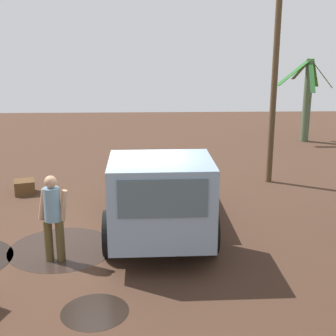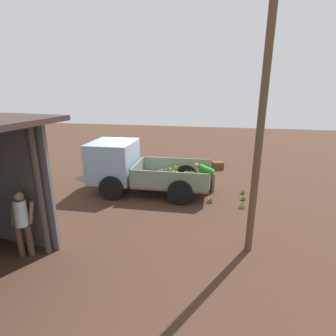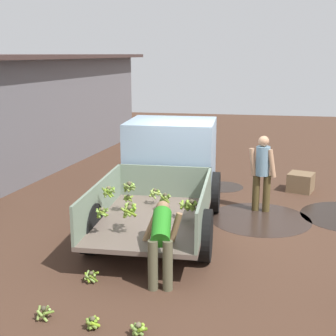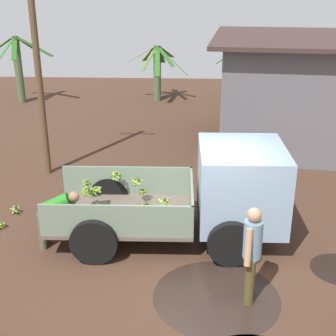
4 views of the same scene
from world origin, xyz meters
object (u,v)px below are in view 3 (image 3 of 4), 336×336
at_px(banana_bunch_on_ground_1, 91,276).
at_px(wooden_crate_1, 301,182).
at_px(cargo_truck, 168,165).
at_px(person_foreground_visitor, 262,170).
at_px(banana_bunch_on_ground_0, 44,312).
at_px(banana_bunch_on_ground_2, 92,322).
at_px(banana_bunch_on_ground_3, 138,329).
at_px(person_worker_loading, 161,237).

height_order(banana_bunch_on_ground_1, wooden_crate_1, wooden_crate_1).
height_order(cargo_truck, wooden_crate_1, cargo_truck).
relative_size(person_foreground_visitor, banana_bunch_on_ground_0, 7.49).
distance_m(banana_bunch_on_ground_2, wooden_crate_1, 7.61).
relative_size(banana_bunch_on_ground_0, banana_bunch_on_ground_1, 0.97).
bearing_deg(banana_bunch_on_ground_2, banana_bunch_on_ground_3, -93.58).
bearing_deg(wooden_crate_1, cargo_truck, 125.46).
height_order(cargo_truck, person_foreground_visitor, cargo_truck).
bearing_deg(cargo_truck, wooden_crate_1, -55.67).
relative_size(person_worker_loading, banana_bunch_on_ground_1, 5.03).
xyz_separation_m(person_worker_loading, banana_bunch_on_ground_0, (-1.34, 1.33, -0.62)).
relative_size(cargo_truck, banana_bunch_on_ground_0, 20.71).
xyz_separation_m(person_worker_loading, wooden_crate_1, (5.46, -2.59, -0.50)).
distance_m(cargo_truck, wooden_crate_1, 3.86).
bearing_deg(person_foreground_visitor, banana_bunch_on_ground_1, -24.29).
relative_size(banana_bunch_on_ground_2, wooden_crate_1, 0.36).
bearing_deg(banana_bunch_on_ground_0, wooden_crate_1, -29.99).
height_order(person_foreground_visitor, banana_bunch_on_ground_1, person_foreground_visitor).
bearing_deg(banana_bunch_on_ground_0, person_foreground_visitor, -29.88).
bearing_deg(banana_bunch_on_ground_3, person_worker_loading, -0.38).
bearing_deg(person_worker_loading, person_foreground_visitor, -30.31).
height_order(person_worker_loading, banana_bunch_on_ground_1, person_worker_loading).
bearing_deg(banana_bunch_on_ground_0, banana_bunch_on_ground_2, -97.43).
bearing_deg(person_foreground_visitor, person_worker_loading, -13.28).
bearing_deg(banana_bunch_on_ground_3, person_foreground_visitor, -16.91).
height_order(person_worker_loading, banana_bunch_on_ground_2, person_worker_loading).
height_order(person_foreground_visitor, wooden_crate_1, person_foreground_visitor).
relative_size(person_foreground_visitor, banana_bunch_on_ground_2, 8.03).
xyz_separation_m(banana_bunch_on_ground_3, wooden_crate_1, (6.93, -2.60, 0.14)).
bearing_deg(banana_bunch_on_ground_2, wooden_crate_1, -25.04).
relative_size(person_foreground_visitor, wooden_crate_1, 2.85).
distance_m(banana_bunch_on_ground_1, wooden_crate_1, 6.77).
distance_m(cargo_truck, banana_bunch_on_ground_0, 4.79).
bearing_deg(banana_bunch_on_ground_3, banana_bunch_on_ground_1, 40.39).
xyz_separation_m(banana_bunch_on_ground_1, banana_bunch_on_ground_2, (-1.21, -0.44, -0.01)).
bearing_deg(banana_bunch_on_ground_1, wooden_crate_1, -32.82).
bearing_deg(cargo_truck, person_worker_loading, -172.83).
distance_m(person_foreground_visitor, wooden_crate_1, 2.17).
distance_m(person_foreground_visitor, banana_bunch_on_ground_0, 5.87).
xyz_separation_m(cargo_truck, banana_bunch_on_ground_3, (-4.75, -0.47, -0.98)).
xyz_separation_m(person_worker_loading, banana_bunch_on_ground_2, (-1.43, 0.63, -0.64)).
relative_size(banana_bunch_on_ground_1, banana_bunch_on_ground_3, 1.01).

